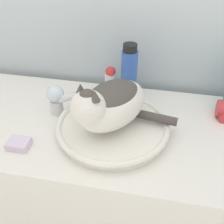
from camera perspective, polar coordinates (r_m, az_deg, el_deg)
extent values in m
cube|color=white|center=(1.28, -2.03, -17.52)|extent=(1.15, 0.53, 0.85)
cylinder|color=white|center=(0.92, 0.14, -3.38)|extent=(0.35, 0.35, 0.03)
torus|color=white|center=(0.91, 0.14, -2.60)|extent=(0.37, 0.37, 0.02)
ellipsoid|color=silver|center=(0.87, 0.15, 1.43)|extent=(0.26, 0.30, 0.14)
ellipsoid|color=#47423D|center=(0.84, 0.16, 3.52)|extent=(0.20, 0.23, 0.06)
sphere|color=silver|center=(0.78, -4.77, 0.94)|extent=(0.10, 0.10, 0.10)
sphere|color=#47423D|center=(0.77, -4.87, 2.65)|extent=(0.06, 0.06, 0.06)
cone|color=#47423D|center=(0.77, -6.41, 4.82)|extent=(0.03, 0.03, 0.03)
cone|color=#47423D|center=(0.74, -3.44, 3.30)|extent=(0.03, 0.03, 0.03)
cylinder|color=#47423D|center=(0.92, 7.09, -0.71)|extent=(0.20, 0.06, 0.03)
cylinder|color=silver|center=(1.02, -11.09, 0.99)|extent=(0.04, 0.04, 0.05)
cylinder|color=silver|center=(0.97, -9.33, 2.84)|extent=(0.10, 0.05, 0.07)
sphere|color=silver|center=(0.99, -11.47, 3.69)|extent=(0.06, 0.06, 0.06)
cylinder|color=silver|center=(1.09, -0.23, 5.60)|extent=(0.04, 0.04, 0.09)
sphere|color=red|center=(1.06, -0.24, 8.24)|extent=(0.04, 0.04, 0.04)
cylinder|color=#335BB7|center=(1.06, 3.46, 7.46)|extent=(0.06, 0.06, 0.19)
cylinder|color=black|center=(1.01, 3.69, 12.88)|extent=(0.05, 0.05, 0.03)
cylinder|color=#C63338|center=(1.07, 21.54, -0.11)|extent=(0.04, 0.09, 0.03)
cube|color=silver|center=(0.92, -18.43, -6.16)|extent=(0.07, 0.05, 0.02)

